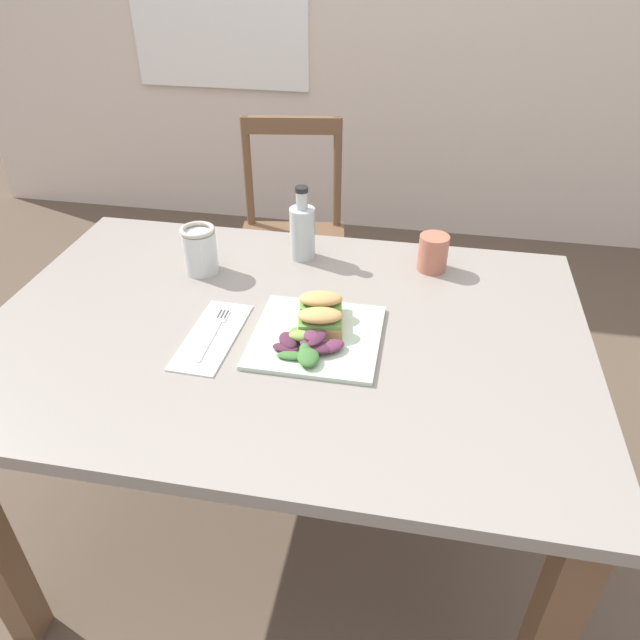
{
  "coord_description": "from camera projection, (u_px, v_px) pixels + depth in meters",
  "views": [
    {
      "loc": [
        0.15,
        -1.11,
        1.48
      ],
      "look_at": [
        -0.05,
        -0.08,
        0.76
      ],
      "focal_mm": 33.38,
      "sensor_mm": 36.0,
      "label": 1
    }
  ],
  "objects": [
    {
      "name": "ground_plane",
      "position": [
        341.0,
        515.0,
        1.77
      ],
      "size": [
        9.53,
        9.53,
        0.0
      ],
      "primitive_type": "plane",
      "color": "brown"
    },
    {
      "name": "dining_table",
      "position": [
        285.0,
        370.0,
        1.35
      ],
      "size": [
        1.3,
        0.89,
        0.74
      ],
      "color": "gray",
      "rests_on": "ground"
    },
    {
      "name": "chair_wooden_far",
      "position": [
        292.0,
        240.0,
        2.26
      ],
      "size": [
        0.46,
        0.46,
        0.87
      ],
      "color": "brown",
      "rests_on": "ground"
    },
    {
      "name": "plate_lunch",
      "position": [
        316.0,
        337.0,
        1.25
      ],
      "size": [
        0.27,
        0.27,
        0.01
      ],
      "primitive_type": "cube",
      "color": "beige",
      "rests_on": "dining_table"
    },
    {
      "name": "sandwich_half_front",
      "position": [
        320.0,
        321.0,
        1.24
      ],
      "size": [
        0.1,
        0.08,
        0.06
      ],
      "color": "tan",
      "rests_on": "plate_lunch"
    },
    {
      "name": "sandwich_half_back",
      "position": [
        321.0,
        304.0,
        1.29
      ],
      "size": [
        0.1,
        0.08,
        0.06
      ],
      "color": "tan",
      "rests_on": "plate_lunch"
    },
    {
      "name": "salad_mixed_greens",
      "position": [
        307.0,
        344.0,
        1.2
      ],
      "size": [
        0.15,
        0.13,
        0.03
      ],
      "color": "#6B9E47",
      "rests_on": "plate_lunch"
    },
    {
      "name": "napkin_folded",
      "position": [
        212.0,
        336.0,
        1.25
      ],
      "size": [
        0.11,
        0.26,
        0.0
      ],
      "primitive_type": "cube",
      "rotation": [
        0.0,
        0.0,
        -0.03
      ],
      "color": "white",
      "rests_on": "dining_table"
    },
    {
      "name": "fork_on_napkin",
      "position": [
        215.0,
        330.0,
        1.27
      ],
      "size": [
        0.03,
        0.19,
        0.0
      ],
      "color": "silver",
      "rests_on": "napkin_folded"
    },
    {
      "name": "bottle_cold_brew",
      "position": [
        302.0,
        234.0,
        1.51
      ],
      "size": [
        0.06,
        0.06,
        0.19
      ],
      "color": "black",
      "rests_on": "dining_table"
    },
    {
      "name": "mason_jar_iced_tea",
      "position": [
        200.0,
        252.0,
        1.45
      ],
      "size": [
        0.09,
        0.09,
        0.12
      ],
      "color": "#C67528",
      "rests_on": "dining_table"
    },
    {
      "name": "cup_extra_side",
      "position": [
        433.0,
        253.0,
        1.47
      ],
      "size": [
        0.07,
        0.07,
        0.09
      ],
      "primitive_type": "cylinder",
      "color": "#B2664C",
      "rests_on": "dining_table"
    }
  ]
}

